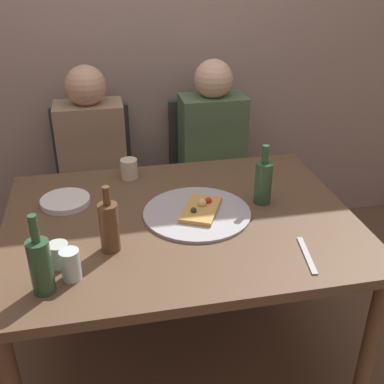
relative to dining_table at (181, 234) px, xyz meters
name	(u,v)px	position (x,y,z in m)	size (l,w,h in m)	color
ground_plane	(182,352)	(0.00, 0.00, -0.67)	(8.00, 8.00, 0.00)	brown
back_wall	(142,27)	(0.00, 1.15, 0.63)	(6.00, 0.10, 2.60)	gray
dining_table	(181,234)	(0.00, 0.00, 0.00)	(1.39, 1.04, 0.74)	brown
pizza_tray	(197,213)	(0.07, 0.01, 0.08)	(0.44, 0.44, 0.01)	#ADADB2
pizza_slice_last	(201,209)	(0.09, 0.01, 0.10)	(0.21, 0.25, 0.05)	tan
wine_bottle	(109,226)	(-0.28, -0.16, 0.17)	(0.07, 0.07, 0.25)	brown
beer_bottle	(41,264)	(-0.50, -0.35, 0.18)	(0.07, 0.07, 0.28)	#2D5133
water_bottle	(263,181)	(0.36, 0.06, 0.17)	(0.07, 0.07, 0.26)	#2D5133
tumbler_near	(71,265)	(-0.42, -0.31, 0.13)	(0.06, 0.06, 0.11)	silver
tumbler_far	(59,255)	(-0.46, -0.23, 0.12)	(0.07, 0.07, 0.09)	#B7C6BC
wine_glass	(129,169)	(-0.17, 0.41, 0.12)	(0.08, 0.08, 0.09)	beige
plate_stack	(65,201)	(-0.45, 0.21, 0.09)	(0.21, 0.21, 0.02)	white
table_knife	(307,255)	(0.39, -0.35, 0.08)	(0.22, 0.02, 0.01)	#B7B7BC
chair_left	(95,177)	(-0.33, 0.92, -0.15)	(0.44, 0.44, 0.90)	#2D3833
chair_right	(209,167)	(0.34, 0.92, -0.15)	(0.44, 0.44, 0.90)	#2D3833
guest_in_sweater	(94,168)	(-0.33, 0.77, -0.02)	(0.36, 0.56, 1.17)	#937A60
guest_in_beanie	(216,158)	(0.34, 0.77, -0.02)	(0.36, 0.56, 1.17)	#4C6B47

